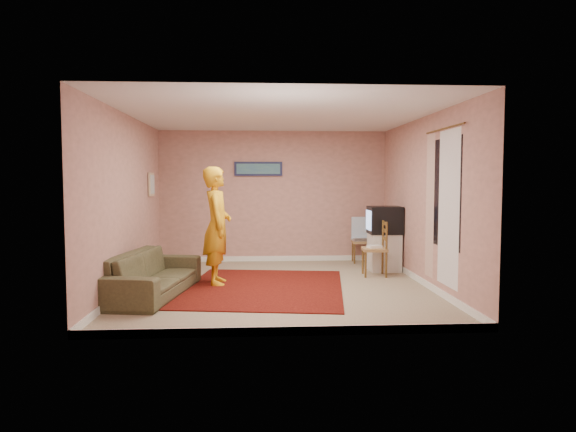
{
  "coord_description": "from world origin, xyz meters",
  "views": [
    {
      "loc": [
        -0.31,
        -7.74,
        1.63
      ],
      "look_at": [
        0.18,
        0.6,
        1.04
      ],
      "focal_mm": 32.0,
      "sensor_mm": 36.0,
      "label": 1
    }
  ],
  "objects": [
    {
      "name": "wall_right",
      "position": [
        2.25,
        0.0,
        1.3
      ],
      "size": [
        0.02,
        5.0,
        2.6
      ],
      "primitive_type": "cube",
      "color": "tan",
      "rests_on": "ground"
    },
    {
      "name": "picture_left",
      "position": [
        -2.22,
        1.6,
        1.55
      ],
      "size": [
        0.04,
        0.38,
        0.42
      ],
      "color": "#CBB18B",
      "rests_on": "wall_left"
    },
    {
      "name": "chair_b",
      "position": [
        1.66,
        0.8,
        0.57
      ],
      "size": [
        0.43,
        0.45,
        0.51
      ],
      "rotation": [
        0.0,
        0.0,
        -1.65
      ],
      "color": "tan",
      "rests_on": "ground"
    },
    {
      "name": "blue_throw",
      "position": [
        1.74,
        2.2,
        0.69
      ],
      "size": [
        0.42,
        0.05,
        0.44
      ],
      "primitive_type": "cube",
      "color": "#95C6F5",
      "rests_on": "chair_a"
    },
    {
      "name": "chair_a",
      "position": [
        1.74,
        2.2,
        0.52
      ],
      "size": [
        0.41,
        0.39,
        0.46
      ],
      "rotation": [
        0.0,
        0.0,
        -0.06
      ],
      "color": "tan",
      "rests_on": "ground"
    },
    {
      "name": "sofa",
      "position": [
        -1.8,
        -0.51,
        0.31
      ],
      "size": [
        1.15,
        2.21,
        0.62
      ],
      "primitive_type": "imported",
      "rotation": [
        0.0,
        0.0,
        1.41
      ],
      "color": "brown",
      "rests_on": "ground"
    },
    {
      "name": "baseboard_left",
      "position": [
        -2.24,
        0.0,
        0.05
      ],
      "size": [
        0.02,
        5.0,
        0.1
      ],
      "primitive_type": "cube",
      "color": "white",
      "rests_on": "ground"
    },
    {
      "name": "area_rug",
      "position": [
        -0.23,
        -0.09,
        0.01
      ],
      "size": [
        2.72,
        3.21,
        0.02
      ],
      "primitive_type": "cube",
      "rotation": [
        0.0,
        0.0,
        -0.14
      ],
      "color": "#310505",
      "rests_on": "ground"
    },
    {
      "name": "baseboard_right",
      "position": [
        2.24,
        0.0,
        0.05
      ],
      "size": [
        0.02,
        5.0,
        0.1
      ],
      "primitive_type": "cube",
      "color": "white",
      "rests_on": "ground"
    },
    {
      "name": "window",
      "position": [
        2.24,
        -0.9,
        1.45
      ],
      "size": [
        0.01,
        1.1,
        1.5
      ],
      "primitive_type": "cube",
      "color": "black",
      "rests_on": "wall_right"
    },
    {
      "name": "wall_left",
      "position": [
        -2.25,
        0.0,
        1.3
      ],
      "size": [
        0.02,
        5.0,
        2.6
      ],
      "primitive_type": "cube",
      "color": "tan",
      "rests_on": "ground"
    },
    {
      "name": "curtain_floral",
      "position": [
        2.21,
        -0.35,
        1.25
      ],
      "size": [
        0.01,
        0.35,
        2.1
      ],
      "primitive_type": "cube",
      "color": "beige",
      "rests_on": "wall_right"
    },
    {
      "name": "ceiling",
      "position": [
        0.0,
        0.0,
        2.6
      ],
      "size": [
        4.5,
        5.0,
        0.02
      ],
      "primitive_type": "cube",
      "color": "silver",
      "rests_on": "wall_back"
    },
    {
      "name": "ground",
      "position": [
        0.0,
        0.0,
        0.0
      ],
      "size": [
        5.0,
        5.0,
        0.0
      ],
      "primitive_type": "plane",
      "color": "tan",
      "rests_on": "ground"
    },
    {
      "name": "game_console",
      "position": [
        1.66,
        0.8,
        0.5
      ],
      "size": [
        0.25,
        0.2,
        0.05
      ],
      "primitive_type": "cube",
      "rotation": [
        0.0,
        0.0,
        0.22
      ],
      "color": "white",
      "rests_on": "chair_b"
    },
    {
      "name": "curtain_sheer",
      "position": [
        2.23,
        -1.05,
        1.25
      ],
      "size": [
        0.01,
        0.75,
        2.1
      ],
      "primitive_type": "cube",
      "color": "white",
      "rests_on": "wall_right"
    },
    {
      "name": "wall_front",
      "position": [
        0.0,
        -2.5,
        1.3
      ],
      "size": [
        4.5,
        0.02,
        2.6
      ],
      "primitive_type": "cube",
      "color": "tan",
      "rests_on": "ground"
    },
    {
      "name": "curtain_rod",
      "position": [
        2.2,
        -0.9,
        2.32
      ],
      "size": [
        0.02,
        1.4,
        0.02
      ],
      "primitive_type": "cylinder",
      "rotation": [
        1.57,
        0.0,
        0.0
      ],
      "color": "brown",
      "rests_on": "wall_right"
    },
    {
      "name": "picture_back",
      "position": [
        -0.3,
        2.47,
        1.85
      ],
      "size": [
        0.95,
        0.04,
        0.28
      ],
      "color": "#16193D",
      "rests_on": "wall_back"
    },
    {
      "name": "baseboard_back",
      "position": [
        0.0,
        2.49,
        0.05
      ],
      "size": [
        4.5,
        0.02,
        0.1
      ],
      "primitive_type": "cube",
      "color": "white",
      "rests_on": "ground"
    },
    {
      "name": "dvd_player",
      "position": [
        1.74,
        2.2,
        0.47
      ],
      "size": [
        0.41,
        0.31,
        0.07
      ],
      "primitive_type": "cube",
      "rotation": [
        0.0,
        0.0,
        0.1
      ],
      "color": "#B0B0B5",
      "rests_on": "chair_a"
    },
    {
      "name": "crt_tv",
      "position": [
        1.94,
        1.27,
        0.91
      ],
      "size": [
        0.59,
        0.52,
        0.49
      ],
      "rotation": [
        0.0,
        0.0,
        -0.02
      ],
      "color": "black",
      "rests_on": "tv_cabinet"
    },
    {
      "name": "person",
      "position": [
        -0.95,
        0.24,
        0.92
      ],
      "size": [
        0.47,
        0.69,
        1.83
      ],
      "primitive_type": "imported",
      "rotation": [
        0.0,
        0.0,
        1.62
      ],
      "color": "orange",
      "rests_on": "ground"
    },
    {
      "name": "tv_cabinet",
      "position": [
        1.95,
        1.27,
        0.33
      ],
      "size": [
        0.53,
        0.48,
        0.67
      ],
      "primitive_type": "cube",
      "color": "silver",
      "rests_on": "ground"
    },
    {
      "name": "baseboard_front",
      "position": [
        0.0,
        -2.49,
        0.05
      ],
      "size": [
        4.5,
        0.02,
        0.1
      ],
      "primitive_type": "cube",
      "color": "white",
      "rests_on": "ground"
    },
    {
      "name": "wall_back",
      "position": [
        0.0,
        2.5,
        1.3
      ],
      "size": [
        4.5,
        0.02,
        2.6
      ],
      "primitive_type": "cube",
      "color": "tan",
      "rests_on": "ground"
    }
  ]
}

